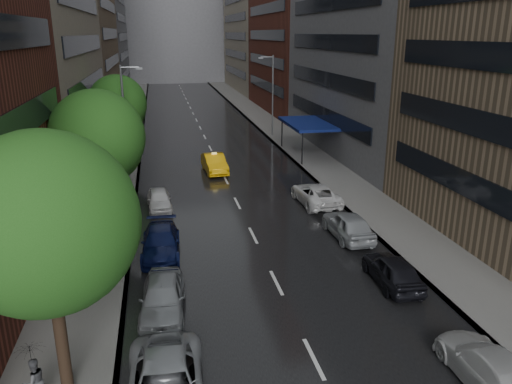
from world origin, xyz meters
TOP-DOWN VIEW (x-y plane):
  - road at (0.00, 50.00)m, footprint 14.00×140.00m
  - sidewalk_left at (-9.00, 50.00)m, footprint 4.00×140.00m
  - sidewalk_right at (9.00, 50.00)m, footprint 4.00×140.00m
  - buildings_right at (15.00, 56.70)m, footprint 8.05×109.10m
  - building_far at (0.00, 118.00)m, footprint 40.00×14.00m
  - tree_near at (-8.60, 3.74)m, footprint 5.61×5.61m
  - tree_mid at (-8.60, 17.97)m, footprint 5.39×5.39m
  - tree_far at (-8.60, 34.66)m, footprint 5.09×5.09m
  - taxi at (-0.62, 30.54)m, footprint 1.99×4.91m
  - parked_cars_left at (-5.40, 9.65)m, footprint 2.67×24.14m
  - parked_cars_right at (5.40, 12.45)m, footprint 2.63×24.42m
  - ped_black_umbrella at (-9.50, 3.41)m, footprint 0.96×0.98m
  - street_lamp_left at (-7.72, 30.00)m, footprint 1.74×0.22m
  - street_lamp_right at (7.72, 45.00)m, footprint 1.74×0.22m
  - awning at (8.98, 35.00)m, footprint 4.00×8.00m

SIDE VIEW (x-z plane):
  - road at x=0.00m, z-range 0.00..0.01m
  - sidewalk_left at x=-9.00m, z-range 0.00..0.15m
  - sidewalk_right at x=9.00m, z-range 0.00..0.15m
  - parked_cars_right at x=5.40m, z-range -0.06..1.54m
  - parked_cars_left at x=-5.40m, z-range -0.05..1.53m
  - taxi at x=-0.62m, z-range 0.00..1.58m
  - ped_black_umbrella at x=-9.50m, z-range 0.36..2.45m
  - awning at x=8.98m, z-range 1.57..4.70m
  - street_lamp_left at x=-7.72m, z-range 0.39..9.39m
  - street_lamp_right at x=7.72m, z-range 0.39..9.39m
  - tree_far at x=-8.60m, z-range 1.49..9.60m
  - tree_mid at x=-8.60m, z-range 1.58..10.18m
  - tree_near at x=-8.60m, z-range 1.65..10.58m
  - buildings_right at x=15.00m, z-range -2.97..33.03m
  - building_far at x=0.00m, z-range 0.00..32.00m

